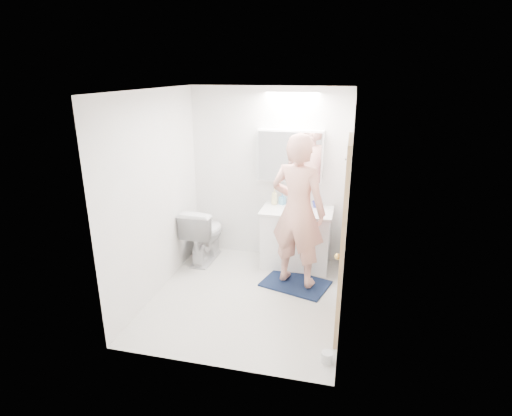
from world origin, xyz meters
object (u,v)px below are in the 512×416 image
(soap_bottle_b, at_px, (282,199))
(toilet_paper_roll, at_px, (327,357))
(person, at_px, (298,211))
(toothbrush_cup, at_px, (315,204))
(vanity_cabinet, at_px, (296,239))
(medicine_cabinet, at_px, (290,156))
(toilet, at_px, (204,233))
(soap_bottle_a, at_px, (274,197))

(soap_bottle_b, relative_size, toilet_paper_roll, 1.50)
(person, relative_size, toothbrush_cup, 20.01)
(vanity_cabinet, bearing_deg, medicine_cabinet, 124.75)
(toilet, height_order, toothbrush_cup, toothbrush_cup)
(soap_bottle_a, relative_size, toothbrush_cup, 2.41)
(soap_bottle_a, bearing_deg, toilet_paper_roll, -66.23)
(medicine_cabinet, xyz_separation_m, soap_bottle_a, (-0.19, -0.06, -0.57))
(vanity_cabinet, distance_m, soap_bottle_a, 0.66)
(person, height_order, soap_bottle_a, person)
(soap_bottle_b, xyz_separation_m, toothbrush_cup, (0.46, -0.02, -0.04))
(toilet, xyz_separation_m, soap_bottle_b, (1.06, 0.30, 0.50))
(toilet, relative_size, toilet_paper_roll, 7.28)
(soap_bottle_b, height_order, toilet_paper_roll, soap_bottle_b)
(medicine_cabinet, xyz_separation_m, toilet, (-1.14, -0.33, -1.10))
(person, distance_m, soap_bottle_a, 0.81)
(toilet_paper_roll, bearing_deg, soap_bottle_b, 110.96)
(toilet_paper_roll, bearing_deg, medicine_cabinet, 108.63)
(toilet, bearing_deg, soap_bottle_b, -162.11)
(toothbrush_cup, bearing_deg, soap_bottle_b, 177.50)
(medicine_cabinet, relative_size, soap_bottle_a, 3.89)
(person, xyz_separation_m, toilet_paper_roll, (0.49, -1.37, -0.94))
(vanity_cabinet, bearing_deg, soap_bottle_a, 156.08)
(vanity_cabinet, height_order, toilet, toilet)
(soap_bottle_b, bearing_deg, toothbrush_cup, -2.50)
(medicine_cabinet, bearing_deg, soap_bottle_a, -162.69)
(medicine_cabinet, distance_m, toilet, 1.62)
(vanity_cabinet, xyz_separation_m, soap_bottle_b, (-0.23, 0.18, 0.51))
(medicine_cabinet, relative_size, toilet_paper_roll, 8.00)
(soap_bottle_a, bearing_deg, soap_bottle_b, 15.71)
(toothbrush_cup, bearing_deg, person, -101.83)
(soap_bottle_b, bearing_deg, person, -66.62)
(toilet, xyz_separation_m, person, (1.37, -0.43, 0.59))
(person, bearing_deg, soap_bottle_a, -42.61)
(person, bearing_deg, soap_bottle_b, -50.42)
(person, height_order, soap_bottle_b, person)
(vanity_cabinet, xyz_separation_m, soap_bottle_a, (-0.34, 0.15, 0.54))
(toilet, bearing_deg, toothbrush_cup, -167.41)
(vanity_cabinet, height_order, soap_bottle_b, soap_bottle_b)
(toothbrush_cup, relative_size, toilet_paper_roll, 0.85)
(person, xyz_separation_m, soap_bottle_a, (-0.42, 0.69, -0.06))
(medicine_cabinet, bearing_deg, toilet_paper_roll, -71.37)
(person, relative_size, soap_bottle_b, 11.37)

